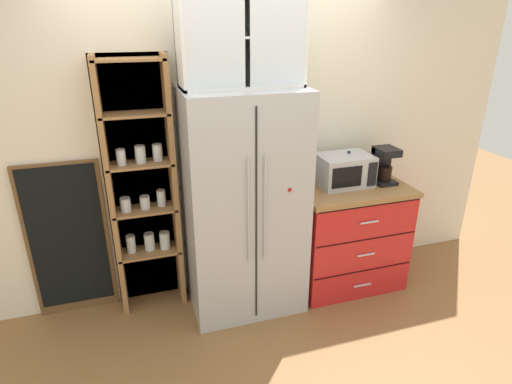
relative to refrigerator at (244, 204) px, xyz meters
The scene contains 12 objects.
ground_plane 0.89m from the refrigerator, 90.00° to the right, with size 10.78×10.78×0.00m, color olive.
wall_back_cream 0.53m from the refrigerator, 90.00° to the left, with size 5.07×0.10×2.55m, color silver.
refrigerator is the anchor object (origin of this frame).
pantry_shelf_column 0.80m from the refrigerator, 160.17° to the left, with size 0.55×0.26×2.02m.
counter_cabinet 1.04m from the refrigerator, ahead, with size 0.95×0.65×0.93m.
microwave 0.91m from the refrigerator, ahead, with size 0.44×0.33×0.26m.
coffee_maker 1.25m from the refrigerator, ahead, with size 0.17×0.20×0.31m.
mug_red 0.95m from the refrigerator, ahead, with size 0.11×0.08×0.09m.
bottle_clear 0.57m from the refrigerator, ahead, with size 0.06×0.06×0.28m.
bottle_cobalt 0.96m from the refrigerator, ahead, with size 0.06×0.06×0.28m.
upper_cabinet 1.22m from the refrigerator, 90.00° to the left, with size 0.85×0.32×0.67m.
chalkboard_menu 1.39m from the refrigerator, 167.48° to the left, with size 0.60×0.04×1.27m.
Camera 1 is at (-0.82, -2.88, 2.24)m, focal length 29.80 mm.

